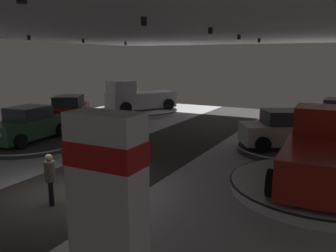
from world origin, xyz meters
TOP-DOWN VIEW (x-y plane):
  - ground at (0.00, 0.00)m, footprint 24.00×44.00m
  - ceiling_with_spotlights at (-0.00, -0.00)m, footprint 24.00×44.00m
  - brand_sign_pylon at (5.01, -4.11)m, footprint 1.27×0.66m
  - display_platform_far_left at (-7.50, 8.25)m, footprint 5.78×5.78m
  - display_car_far_left at (-7.48, 8.22)m, footprint 3.69×4.54m
  - display_platform_mid_right at (7.31, 3.94)m, footprint 5.68×5.68m
  - pickup_truck_mid_right at (7.30, 4.26)m, footprint 2.82×5.38m
  - display_platform_mid_left at (-6.40, 4.02)m, footprint 5.63×5.63m
  - display_car_mid_left at (-6.40, 4.05)m, footprint 2.53×4.36m
  - display_platform_far_right at (5.56, 8.65)m, footprint 4.55×4.55m
  - display_car_far_right at (5.53, 8.63)m, footprint 4.53×3.70m
  - display_platform_deep_left at (-6.54, 15.11)m, footprint 5.68×5.68m
  - pickup_truck_deep_left at (-6.70, 14.83)m, footprint 4.56×5.64m
  - visitor_walking_near at (0.29, -0.84)m, footprint 0.32×0.32m
  - visitor_walking_far at (-1.33, 2.78)m, footprint 0.32×0.32m

SIDE VIEW (x-z plane):
  - ground at x=0.00m, z-range -0.05..0.00m
  - display_platform_mid_left at x=-6.40m, z-range 0.02..0.25m
  - display_platform_far_right at x=5.56m, z-range 0.02..0.32m
  - display_platform_deep_left at x=-6.54m, z-range 0.02..0.37m
  - display_platform_mid_right at x=7.31m, z-range 0.02..0.37m
  - display_platform_far_left at x=-7.50m, z-range 0.02..0.38m
  - visitor_walking_near at x=0.29m, z-range 0.11..1.70m
  - visitor_walking_far at x=-1.33m, z-range 0.11..1.70m
  - display_car_mid_left at x=-6.40m, z-range 0.15..1.86m
  - display_car_far_right at x=5.53m, z-range 0.22..1.92m
  - display_car_far_left at x=-7.48m, z-range 0.27..1.98m
  - pickup_truck_deep_left at x=-6.70m, z-range 0.14..2.44m
  - pickup_truck_mid_right at x=7.30m, z-range 0.14..2.44m
  - brand_sign_pylon at x=5.01m, z-range 0.07..3.71m
  - ceiling_with_spotlights at x=0.00m, z-range 5.35..5.74m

